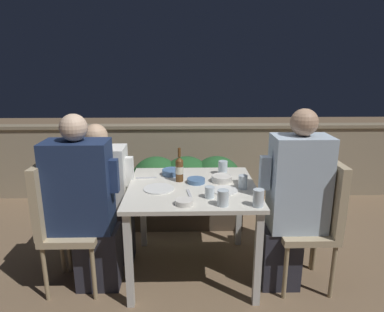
{
  "coord_description": "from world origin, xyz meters",
  "views": [
    {
      "loc": [
        -0.06,
        -2.48,
        1.67
      ],
      "look_at": [
        0.0,
        0.07,
        0.96
      ],
      "focal_mm": 32.0,
      "sensor_mm": 36.0,
      "label": 1
    }
  ],
  "objects_px": {
    "person_white_polo": "(104,195)",
    "potted_plant": "(81,189)",
    "chair_left_near": "(58,215)",
    "beer_bottle": "(179,169)",
    "chair_right_far": "(301,195)",
    "chair_left_far": "(80,197)",
    "chair_right_near": "(319,214)",
    "person_navy_jumper": "(85,205)",
    "person_blue_shirt": "(293,201)"
  },
  "relations": [
    {
      "from": "person_white_polo",
      "to": "potted_plant",
      "type": "distance_m",
      "value": 0.71
    },
    {
      "from": "chair_left_near",
      "to": "beer_bottle",
      "type": "relative_size",
      "value": 3.61
    },
    {
      "from": "person_white_polo",
      "to": "beer_bottle",
      "type": "bearing_deg",
      "value": -6.57
    },
    {
      "from": "person_white_polo",
      "to": "potted_plant",
      "type": "xyz_separation_m",
      "value": [
        -0.37,
        0.58,
        -0.16
      ]
    },
    {
      "from": "chair_left_near",
      "to": "potted_plant",
      "type": "height_order",
      "value": "chair_left_near"
    },
    {
      "from": "chair_right_far",
      "to": "beer_bottle",
      "type": "relative_size",
      "value": 3.61
    },
    {
      "from": "chair_left_far",
      "to": "chair_right_far",
      "type": "distance_m",
      "value": 1.85
    },
    {
      "from": "chair_left_near",
      "to": "person_white_polo",
      "type": "relative_size",
      "value": 0.83
    },
    {
      "from": "person_white_polo",
      "to": "beer_bottle",
      "type": "xyz_separation_m",
      "value": [
        0.63,
        -0.07,
        0.25
      ]
    },
    {
      "from": "chair_right_far",
      "to": "beer_bottle",
      "type": "distance_m",
      "value": 1.05
    },
    {
      "from": "person_white_polo",
      "to": "chair_right_near",
      "type": "bearing_deg",
      "value": -12.64
    },
    {
      "from": "person_navy_jumper",
      "to": "potted_plant",
      "type": "height_order",
      "value": "person_navy_jumper"
    },
    {
      "from": "chair_left_near",
      "to": "person_blue_shirt",
      "type": "xyz_separation_m",
      "value": [
        1.71,
        -0.02,
        0.1
      ]
    },
    {
      "from": "potted_plant",
      "to": "chair_right_near",
      "type": "bearing_deg",
      "value": -25.03
    },
    {
      "from": "chair_right_near",
      "to": "chair_right_far",
      "type": "distance_m",
      "value": 0.36
    },
    {
      "from": "chair_left_near",
      "to": "chair_right_far",
      "type": "height_order",
      "value": "same"
    },
    {
      "from": "person_navy_jumper",
      "to": "chair_left_far",
      "type": "xyz_separation_m",
      "value": [
        -0.15,
        0.35,
        -0.08
      ]
    },
    {
      "from": "chair_left_near",
      "to": "person_white_polo",
      "type": "bearing_deg",
      "value": 53.75
    },
    {
      "from": "chair_left_far",
      "to": "chair_right_far",
      "type": "bearing_deg",
      "value": -0.39
    },
    {
      "from": "chair_right_far",
      "to": "chair_right_near",
      "type": "bearing_deg",
      "value": -87.89
    },
    {
      "from": "potted_plant",
      "to": "beer_bottle",
      "type": "bearing_deg",
      "value": -32.95
    },
    {
      "from": "person_blue_shirt",
      "to": "chair_right_far",
      "type": "relative_size",
      "value": 1.38
    },
    {
      "from": "potted_plant",
      "to": "person_white_polo",
      "type": "bearing_deg",
      "value": -56.99
    },
    {
      "from": "person_white_polo",
      "to": "chair_left_far",
      "type": "bearing_deg",
      "value": -180.0
    },
    {
      "from": "chair_left_far",
      "to": "beer_bottle",
      "type": "relative_size",
      "value": 3.61
    },
    {
      "from": "person_blue_shirt",
      "to": "chair_right_near",
      "type": "bearing_deg",
      "value": 0.0
    },
    {
      "from": "chair_right_near",
      "to": "potted_plant",
      "type": "relative_size",
      "value": 1.4
    },
    {
      "from": "chair_left_near",
      "to": "person_navy_jumper",
      "type": "distance_m",
      "value": 0.21
    },
    {
      "from": "chair_left_far",
      "to": "potted_plant",
      "type": "distance_m",
      "value": 0.62
    },
    {
      "from": "chair_left_far",
      "to": "chair_right_far",
      "type": "height_order",
      "value": "same"
    },
    {
      "from": "chair_left_far",
      "to": "potted_plant",
      "type": "xyz_separation_m",
      "value": [
        -0.17,
        0.58,
        -0.15
      ]
    },
    {
      "from": "person_white_polo",
      "to": "person_blue_shirt",
      "type": "height_order",
      "value": "person_blue_shirt"
    },
    {
      "from": "person_white_polo",
      "to": "person_blue_shirt",
      "type": "relative_size",
      "value": 0.88
    },
    {
      "from": "person_white_polo",
      "to": "chair_left_near",
      "type": "bearing_deg",
      "value": -126.25
    },
    {
      "from": "chair_left_far",
      "to": "potted_plant",
      "type": "relative_size",
      "value": 1.4
    },
    {
      "from": "chair_left_near",
      "to": "person_navy_jumper",
      "type": "relative_size",
      "value": 0.74
    },
    {
      "from": "person_blue_shirt",
      "to": "potted_plant",
      "type": "height_order",
      "value": "person_blue_shirt"
    },
    {
      "from": "chair_left_far",
      "to": "beer_bottle",
      "type": "bearing_deg",
      "value": -4.96
    },
    {
      "from": "chair_left_far",
      "to": "person_blue_shirt",
      "type": "xyz_separation_m",
      "value": [
        1.66,
        -0.37,
        0.1
      ]
    },
    {
      "from": "chair_left_far",
      "to": "chair_left_near",
      "type": "bearing_deg",
      "value": -98.56
    },
    {
      "from": "person_navy_jumper",
      "to": "chair_right_near",
      "type": "relative_size",
      "value": 1.34
    },
    {
      "from": "chair_left_far",
      "to": "person_blue_shirt",
      "type": "relative_size",
      "value": 0.73
    },
    {
      "from": "person_white_polo",
      "to": "person_blue_shirt",
      "type": "bearing_deg",
      "value": -14.3
    },
    {
      "from": "person_navy_jumper",
      "to": "beer_bottle",
      "type": "bearing_deg",
      "value": 22.19
    },
    {
      "from": "person_white_polo",
      "to": "person_blue_shirt",
      "type": "xyz_separation_m",
      "value": [
        1.46,
        -0.37,
        0.09
      ]
    },
    {
      "from": "person_navy_jumper",
      "to": "beer_bottle",
      "type": "xyz_separation_m",
      "value": [
        0.68,
        0.28,
        0.18
      ]
    },
    {
      "from": "chair_left_near",
      "to": "chair_right_far",
      "type": "relative_size",
      "value": 1.0
    },
    {
      "from": "person_white_polo",
      "to": "person_blue_shirt",
      "type": "distance_m",
      "value": 1.51
    },
    {
      "from": "beer_bottle",
      "to": "chair_right_far",
      "type": "bearing_deg",
      "value": 3.34
    },
    {
      "from": "chair_right_near",
      "to": "potted_plant",
      "type": "bearing_deg",
      "value": 154.97
    }
  ]
}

